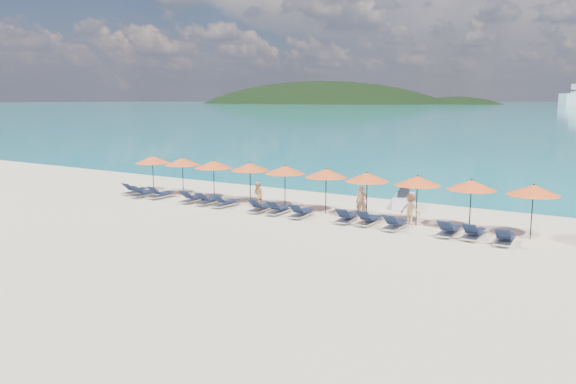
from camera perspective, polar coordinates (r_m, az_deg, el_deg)
The scene contains 32 objects.
ground at distance 24.61m, azimuth -3.75°, elevation -3.73°, with size 1400.00×1400.00×0.00m, color beige.
headland_main at distance 643.00m, azimuth 3.06°, elevation 5.57°, with size 374.00×242.00×126.50m.
headland_small at distance 603.51m, azimuth 16.58°, elevation 5.22°, with size 162.00×126.00×85.50m.
jetski at distance 30.00m, azimuth 11.67°, elevation -0.80°, with size 1.55×2.65×0.89m.
beachgoer_a at distance 26.86m, azimuth 7.49°, elevation -1.02°, with size 0.55×0.36×1.51m, color tan.
beachgoer_b at distance 28.68m, azimuth -3.11°, elevation -0.37°, with size 0.70×0.40×1.44m, color tan.
beachgoer_c at distance 25.75m, azimuth 12.32°, elevation -1.74°, with size 0.91×0.42×1.40m, color tan.
umbrella_0 at distance 34.42m, azimuth -13.60°, elevation 3.21°, with size 2.10×2.10×2.28m.
umbrella_1 at distance 33.02m, azimuth -10.68°, elevation 3.06°, with size 2.10×2.10×2.28m.
umbrella_2 at distance 31.29m, azimuth -7.57°, elevation 2.79°, with size 2.10×2.10×2.28m.
umbrella_3 at distance 29.99m, azimuth -3.88°, elevation 2.57°, with size 2.10×2.10×2.28m.
umbrella_4 at distance 28.68m, azimuth -0.31°, elevation 2.27°, with size 2.10×2.10×2.28m.
umbrella_5 at distance 27.44m, azimuth 3.89°, elevation 1.92°, with size 2.10×2.10×2.28m.
umbrella_6 at distance 26.25m, azimuth 8.05°, elevation 1.51°, with size 2.10×2.10×2.28m.
umbrella_7 at distance 25.48m, azimuth 13.03°, elevation 1.12°, with size 2.10×2.10×2.28m.
umbrella_8 at distance 24.86m, azimuth 18.14°, elevation 0.69°, with size 2.10×2.10×2.28m.
umbrella_9 at distance 24.35m, azimuth 23.68°, elevation 0.18°, with size 2.10×2.10×2.28m.
lounger_0 at distance 34.41m, azimuth -15.29°, elevation 0.15°, with size 0.67×1.72×0.66m.
lounger_1 at distance 33.38m, azimuth -14.47°, elevation -0.10°, with size 0.63×1.70×0.66m.
lounger_2 at distance 32.72m, azimuth -12.77°, elevation -0.22°, with size 0.67×1.72×0.66m.
lounger_3 at distance 31.03m, azimuth -9.69°, elevation -0.64°, with size 0.71×1.73×0.66m.
lounger_4 at distance 30.26m, azimuth -8.13°, elevation -0.86°, with size 0.64×1.71×0.66m.
lounger_5 at distance 29.52m, azimuth -6.38°, elevation -1.08°, with size 0.73×1.74×0.66m.
lounger_6 at distance 28.06m, azimuth -2.84°, elevation -1.58°, with size 0.71×1.73×0.66m.
lounger_7 at distance 27.53m, azimuth -0.97°, elevation -1.79°, with size 0.70×1.73×0.66m.
lounger_8 at distance 26.76m, azimuth 1.34°, elevation -2.12°, with size 0.73×1.74×0.66m.
lounger_9 at distance 25.85m, azimuth 5.98°, elevation -2.58°, with size 0.78×1.75×0.66m.
lounger_10 at distance 25.47m, azimuth 8.17°, elevation -2.81°, with size 0.63×1.70×0.66m.
lounger_11 at distance 24.77m, azimuth 10.82°, elevation -3.24°, with size 0.63×1.70×0.66m.
lounger_12 at distance 24.15m, azimuth 16.01°, elevation -3.76°, with size 0.65×1.71×0.66m.
lounger_13 at distance 23.93m, azimuth 18.32°, elevation -4.00°, with size 0.65×1.71×0.66m.
lounger_14 at distance 23.49m, azimuth 21.15°, elevation -4.41°, with size 0.71×1.73×0.66m.
Camera 1 is at (14.16, -19.33, 5.61)m, focal length 35.00 mm.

